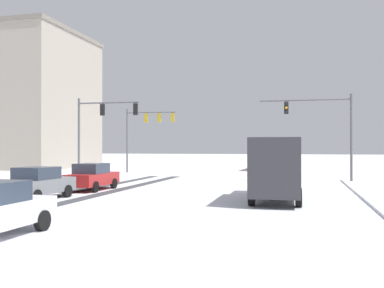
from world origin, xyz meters
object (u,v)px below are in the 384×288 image
at_px(car_red_second, 92,177).
at_px(office_building_far_left_block, 7,101).
at_px(traffic_signal_far_left, 146,126).
at_px(bus_oncoming, 274,152).
at_px(car_yellow_cab_lead, 278,173).
at_px(car_grey_third, 38,183).
at_px(box_truck_delivery, 277,167).
at_px(traffic_signal_near_left, 99,122).
at_px(traffic_signal_near_right, 325,122).

bearing_deg(car_red_second, office_building_far_left_block, 134.88).
xyz_separation_m(traffic_signal_far_left, office_building_far_left_block, (-21.51, 6.92, 3.72)).
height_order(bus_oncoming, office_building_far_left_block, office_building_far_left_block).
bearing_deg(car_yellow_cab_lead, car_grey_third, -132.91).
bearing_deg(traffic_signal_far_left, box_truck_delivery, -54.89).
distance_m(car_red_second, bus_oncoming, 29.34).
height_order(traffic_signal_near_left, traffic_signal_near_right, same).
bearing_deg(traffic_signal_far_left, bus_oncoming, 39.98).
bearing_deg(bus_oncoming, traffic_signal_far_left, -140.02).
xyz_separation_m(car_grey_third, office_building_far_left_block, (-24.15, 29.66, 7.66)).
bearing_deg(car_grey_third, car_red_second, 85.61).
height_order(traffic_signal_far_left, bus_oncoming, traffic_signal_far_left).
bearing_deg(car_grey_third, office_building_far_left_block, 129.15).
distance_m(traffic_signal_near_left, box_truck_delivery, 17.80).
height_order(traffic_signal_near_left, car_red_second, traffic_signal_near_left).
bearing_deg(traffic_signal_near_right, office_building_far_left_block, 158.58).
bearing_deg(traffic_signal_far_left, car_yellow_cab_lead, -38.46).
relative_size(traffic_signal_near_left, car_grey_third, 1.56).
distance_m(bus_oncoming, office_building_far_left_block, 34.39).
distance_m(car_red_second, office_building_far_left_block, 35.61).
xyz_separation_m(car_grey_third, bus_oncoming, (9.46, 32.89, 1.18)).
xyz_separation_m(car_yellow_cab_lead, box_truck_delivery, (0.43, -9.20, 0.82)).
bearing_deg(traffic_signal_near_left, traffic_signal_near_right, 6.13).
distance_m(box_truck_delivery, office_building_far_left_block, 45.21).
height_order(traffic_signal_near_left, box_truck_delivery, traffic_signal_near_left).
distance_m(car_yellow_cab_lead, car_red_second, 12.67).
bearing_deg(box_truck_delivery, traffic_signal_near_left, 145.11).
relative_size(traffic_signal_far_left, car_grey_third, 1.56).
xyz_separation_m(traffic_signal_far_left, car_grey_third, (2.64, -22.75, -3.94)).
distance_m(car_grey_third, office_building_far_left_block, 39.01).
xyz_separation_m(traffic_signal_near_left, bus_oncoming, (12.39, 20.17, -2.61)).
bearing_deg(traffic_signal_near_left, office_building_far_left_block, 141.40).
bearing_deg(car_red_second, car_yellow_cab_lead, 32.78).
xyz_separation_m(car_yellow_cab_lead, car_grey_third, (-11.04, -11.88, 0.00)).
bearing_deg(traffic_signal_near_left, box_truck_delivery, -34.89).
xyz_separation_m(car_red_second, box_truck_delivery, (11.08, -2.34, 0.82)).
relative_size(traffic_signal_near_left, car_red_second, 1.58).
relative_size(car_red_second, box_truck_delivery, 0.55).
xyz_separation_m(traffic_signal_far_left, traffic_signal_near_left, (-0.29, -10.03, -0.16)).
distance_m(traffic_signal_far_left, car_yellow_cab_lead, 17.91).
xyz_separation_m(box_truck_delivery, office_building_far_left_block, (-35.62, 26.98, 6.84)).
bearing_deg(office_building_far_left_block, box_truck_delivery, -37.14).
bearing_deg(office_building_far_left_block, traffic_signal_near_right, -21.42).
relative_size(bus_oncoming, office_building_far_left_block, 0.56).
bearing_deg(car_red_second, traffic_signal_near_right, 34.45).
height_order(traffic_signal_far_left, car_red_second, traffic_signal_far_left).
distance_m(traffic_signal_far_left, bus_oncoming, 16.03).
relative_size(traffic_signal_far_left, office_building_far_left_block, 0.33).
bearing_deg(office_building_far_left_block, car_yellow_cab_lead, -26.81).
relative_size(traffic_signal_far_left, traffic_signal_near_left, 1.00).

